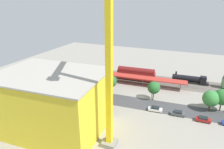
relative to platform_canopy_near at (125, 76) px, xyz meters
name	(u,v)px	position (x,y,z in m)	size (l,w,h in m)	color
ground_plane	(141,97)	(-10.33, 11.59, -3.70)	(169.06, 169.06, 0.00)	gray
rail_bed	(151,80)	(-10.33, -8.25, -3.70)	(105.66, 14.24, 0.01)	#665E54
street_asphalt	(137,103)	(-10.33, 16.61, -3.70)	(105.66, 9.00, 0.01)	#424244
track_rails	(151,80)	(-10.33, -8.25, -3.52)	(105.53, 13.23, 0.12)	#9E9EA8
platform_canopy_near	(125,76)	(0.00, 0.00, 0.00)	(54.06, 7.33, 3.93)	#B73328
locomotive	(191,80)	(-27.97, -11.38, -1.93)	(16.09, 3.36, 4.91)	black
freight_coach_far	(136,74)	(-3.53, -5.13, -0.35)	(18.18, 4.02, 6.37)	black
parked_car_1	(203,120)	(-32.82, 20.49, -2.95)	(4.56, 1.98, 1.68)	black
parked_car_2	(178,114)	(-25.13, 19.80, -2.95)	(4.61, 2.21, 1.70)	black
parked_car_3	(155,109)	(-17.65, 19.84, -2.95)	(4.94, 2.30, 1.69)	black
construction_building	(52,102)	(8.79, 40.42, 4.76)	(29.22, 21.55, 16.91)	yellow
construction_roof_slab	(49,74)	(8.79, 40.42, 13.41)	(29.82, 22.15, 0.40)	#ADA89E
tower_crane	(109,61)	(-9.13, 40.47, 19.18)	(11.22, 21.84, 39.87)	gray
box_truck_0	(57,94)	(19.81, 24.48, -2.05)	(10.20, 2.98, 3.35)	black
box_truck_1	(60,95)	(18.21, 24.80, -1.98)	(10.26, 3.42, 3.51)	black
street_tree_1	(74,77)	(20.03, 12.07, 0.50)	(4.87, 4.87, 6.65)	brown
street_tree_2	(222,97)	(-38.38, 10.97, 1.54)	(5.61, 5.61, 8.06)	brown
street_tree_3	(111,81)	(2.12, 12.31, 1.53)	(4.84, 4.84, 7.66)	brown
street_tree_4	(211,99)	(-34.87, 12.24, 0.93)	(5.57, 5.57, 7.42)	brown
street_tree_5	(154,88)	(-15.23, 11.68, 1.38)	(4.79, 4.79, 7.49)	brown
traffic_light	(152,90)	(-14.72, 12.16, 0.52)	(0.50, 0.36, 6.34)	#333333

